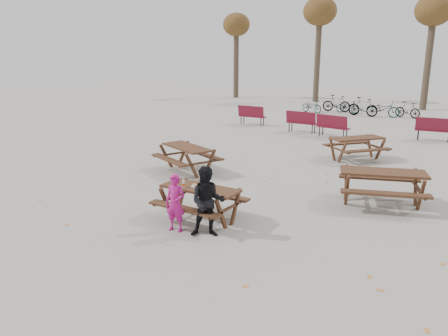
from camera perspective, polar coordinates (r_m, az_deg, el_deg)
The scene contains 14 objects.
ground at distance 10.05m, azimuth -3.07°, elevation -6.75°, with size 80.00×80.00×0.00m, color gray.
main_picnic_table at distance 9.85m, azimuth -3.12°, elevation -3.58°, with size 1.80×1.45×0.78m.
food_tray at distance 9.79m, azimuth -3.78°, elevation -2.45°, with size 0.18×0.11×0.04m, color silver.
bread_roll at distance 9.78m, azimuth -3.79°, elevation -2.21°, with size 0.14×0.06×0.05m, color tan.
soda_bottle at distance 9.81m, azimuth -5.32°, elevation -2.10°, with size 0.07×0.07×0.17m.
child at distance 9.29m, azimuth -6.38°, elevation -4.56°, with size 0.45×0.30×1.25m, color #B31675.
adult at distance 8.94m, azimuth -2.16°, elevation -4.45°, with size 0.72×0.56×1.49m, color black.
picnic_table_east at distance 11.53m, azimuth 19.91°, elevation -2.50°, with size 2.03×1.64×0.88m, color #3A1F15, non-canonical shape.
picnic_table_north at distance 13.97m, azimuth -4.83°, elevation 1.17°, with size 1.93×1.56×0.83m, color #3A1F15, non-canonical shape.
picnic_table_far at distance 16.22m, azimuth 16.88°, elevation 2.44°, with size 1.87×1.51×0.81m, color #3A1F15, non-canonical shape.
park_bench_row at distance 21.28m, azimuth 13.15°, elevation 5.80°, with size 10.33×2.22×1.03m.
bicycle_row at distance 28.45m, azimuth 17.11°, elevation 7.65°, with size 7.30×2.10×1.12m.
tree_row at distance 33.16m, azimuth 25.68°, elevation 17.70°, with size 32.17×3.52×8.26m.
fallen_leaves at distance 11.84m, azimuth 5.95°, elevation -3.44°, with size 11.00×11.00×0.01m, color #C6742F, non-canonical shape.
Camera 1 is at (5.45, -7.60, 3.68)m, focal length 35.00 mm.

